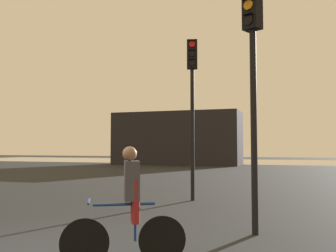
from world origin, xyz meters
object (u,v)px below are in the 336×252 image
at_px(distant_building, 177,139).
at_px(traffic_light_near_right, 253,59).
at_px(cyclist, 129,205).
at_px(traffic_light_center, 192,89).

xyz_separation_m(distant_building, traffic_light_near_right, (9.80, -26.72, 0.81)).
relative_size(distant_building, traffic_light_near_right, 2.52).
distance_m(traffic_light_near_right, cyclist, 3.73).
relative_size(traffic_light_near_right, cyclist, 2.93).
bearing_deg(cyclist, distant_building, -12.55).
xyz_separation_m(traffic_light_center, cyclist, (0.79, -6.35, -2.59)).
bearing_deg(traffic_light_center, traffic_light_near_right, 105.27).
height_order(traffic_light_center, traffic_light_near_right, traffic_light_center).
xyz_separation_m(traffic_light_near_right, cyclist, (-1.45, -2.40, -2.46)).
height_order(traffic_light_near_right, cyclist, traffic_light_near_right).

